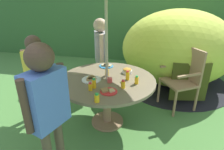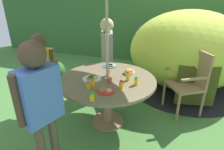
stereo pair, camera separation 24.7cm
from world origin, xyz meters
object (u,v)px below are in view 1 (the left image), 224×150
at_px(wooden_chair, 184,76).
at_px(dome_tent, 177,49).
at_px(juice_bottle_far_right, 97,98).
at_px(child_in_blue_shirt, 46,99).
at_px(juice_bottle_mid_right, 137,80).
at_px(juice_bottle_center_front, 128,76).
at_px(juice_bottle_far_left, 94,84).
at_px(cup_near, 110,80).
at_px(plate_front_edge, 106,66).
at_px(garden_table, 107,87).
at_px(plate_back_edge, 108,91).
at_px(juice_bottle_center_back, 107,72).
at_px(snack_bowl, 127,71).
at_px(child_in_grey_shirt, 101,47).
at_px(juice_bottle_mid_left, 90,87).
at_px(plate_near_left, 91,79).
at_px(child_in_yellow_shirt, 37,67).
at_px(potted_plant, 48,76).
at_px(juice_bottle_near_right, 123,84).

distance_m(wooden_chair, dome_tent, 0.94).
bearing_deg(juice_bottle_far_right, child_in_blue_shirt, -134.57).
bearing_deg(juice_bottle_mid_right, juice_bottle_center_front, 143.77).
bearing_deg(juice_bottle_far_left, cup_near, 51.50).
distance_m(dome_tent, plate_front_edge, 1.65).
relative_size(garden_table, plate_front_edge, 5.97).
distance_m(plate_back_edge, juice_bottle_mid_right, 0.42).
height_order(garden_table, dome_tent, dome_tent).
relative_size(juice_bottle_far_right, cup_near, 1.55).
xyz_separation_m(wooden_chair, child_in_blue_shirt, (-1.44, -1.64, 0.35)).
xyz_separation_m(child_in_blue_shirt, juice_bottle_center_back, (0.31, 1.07, -0.15)).
distance_m(snack_bowl, cup_near, 0.40).
relative_size(garden_table, juice_bottle_mid_right, 11.92).
height_order(child_in_grey_shirt, juice_bottle_mid_left, child_in_grey_shirt).
bearing_deg(plate_near_left, juice_bottle_mid_right, 0.96).
relative_size(dome_tent, juice_bottle_center_front, 20.14).
height_order(garden_table, juice_bottle_center_back, juice_bottle_center_back).
xyz_separation_m(child_in_yellow_shirt, juice_bottle_far_right, (1.04, -0.57, -0.05)).
distance_m(dome_tent, potted_plant, 2.61).
bearing_deg(juice_bottle_far_left, garden_table, 71.47).
relative_size(plate_back_edge, juice_bottle_center_back, 1.90).
distance_m(juice_bottle_near_right, juice_bottle_far_left, 0.35).
xyz_separation_m(juice_bottle_far_right, cup_near, (0.03, 0.50, -0.02)).
xyz_separation_m(plate_near_left, juice_bottle_mid_left, (0.08, -0.28, 0.04)).
height_order(potted_plant, plate_back_edge, plate_back_edge).
height_order(child_in_yellow_shirt, plate_front_edge, child_in_yellow_shirt).
relative_size(plate_back_edge, juice_bottle_far_left, 1.65).
xyz_separation_m(wooden_chair, dome_tent, (-0.04, 0.92, 0.19)).
relative_size(juice_bottle_far_right, juice_bottle_mid_left, 1.00).
bearing_deg(plate_near_left, juice_bottle_center_front, 12.58).
distance_m(dome_tent, child_in_grey_shirt, 1.56).
height_order(potted_plant, plate_front_edge, plate_front_edge).
xyz_separation_m(wooden_chair, child_in_yellow_shirt, (-2.13, -0.71, 0.25)).
xyz_separation_m(plate_near_left, cup_near, (0.26, -0.02, 0.02)).
bearing_deg(plate_near_left, juice_bottle_near_right, -17.75).
bearing_deg(juice_bottle_near_right, garden_table, 139.80).
bearing_deg(dome_tent, juice_bottle_far_right, -125.57).
bearing_deg(plate_back_edge, garden_table, 105.77).
xyz_separation_m(plate_near_left, juice_bottle_far_left, (0.10, -0.21, 0.05)).
xyz_separation_m(potted_plant, juice_bottle_center_back, (1.33, -0.63, 0.46)).
height_order(plate_front_edge, juice_bottle_mid_right, juice_bottle_mid_right).
bearing_deg(plate_front_edge, juice_bottle_mid_right, -44.90).
xyz_separation_m(dome_tent, plate_front_edge, (-1.19, -1.15, -0.03)).
xyz_separation_m(juice_bottle_center_back, cup_near, (0.09, -0.20, -0.02)).
height_order(plate_near_left, juice_bottle_center_back, juice_bottle_center_back).
distance_m(plate_front_edge, juice_bottle_center_back, 0.36).
bearing_deg(juice_bottle_center_front, juice_bottle_mid_right, -36.23).
relative_size(plate_front_edge, juice_bottle_far_left, 1.76).
height_order(wooden_chair, cup_near, wooden_chair).
xyz_separation_m(dome_tent, child_in_yellow_shirt, (-2.09, -1.63, 0.06)).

